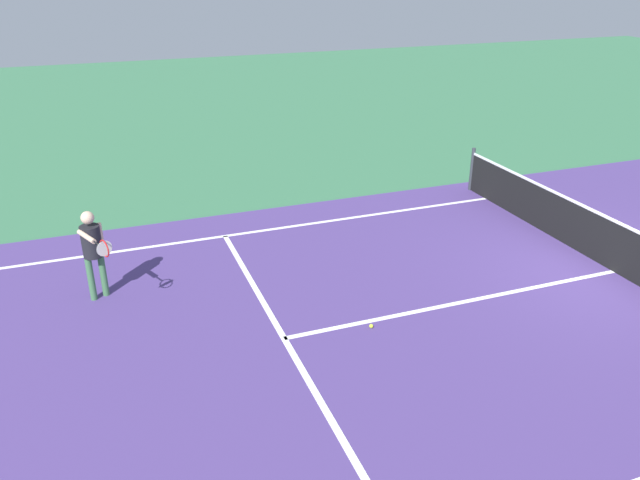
# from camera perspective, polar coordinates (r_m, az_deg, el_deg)

# --- Properties ---
(ground_plane) EXTENTS (60.00, 60.00, 0.00)m
(ground_plane) POSITION_cam_1_polar(r_m,az_deg,el_deg) (12.79, 25.24, -2.62)
(ground_plane) COLOR #38724C
(court_surface_inbounds) EXTENTS (10.62, 24.40, 0.00)m
(court_surface_inbounds) POSITION_cam_1_polar(r_m,az_deg,el_deg) (12.79, 25.25, -2.62)
(court_surface_inbounds) COLOR #4C387A
(court_surface_inbounds) RESTS_ON ground_plane
(line_sideline_left) EXTENTS (0.10, 11.89, 0.01)m
(line_sideline_left) POSITION_cam_1_polar(r_m,az_deg,el_deg) (13.26, -6.75, 0.65)
(line_sideline_left) COLOR white
(line_sideline_left) RESTS_ON ground_plane
(line_service_near) EXTENTS (8.22, 0.10, 0.01)m
(line_service_near) POSITION_cam_1_polar(r_m,az_deg,el_deg) (9.65, -3.30, -8.97)
(line_service_near) COLOR white
(line_service_near) RESTS_ON ground_plane
(line_center_service) EXTENTS (0.10, 6.40, 0.01)m
(line_center_service) POSITION_cam_1_polar(r_m,az_deg,el_deg) (10.86, 13.09, -5.51)
(line_center_service) COLOR white
(line_center_service) RESTS_ON ground_plane
(net) EXTENTS (9.70, 0.09, 1.07)m
(net) POSITION_cam_1_polar(r_m,az_deg,el_deg) (12.59, 25.64, -0.62)
(net) COLOR #33383D
(net) RESTS_ON ground_plane
(player_near) EXTENTS (1.17, 0.50, 1.58)m
(player_near) POSITION_cam_1_polar(r_m,az_deg,el_deg) (10.92, -20.08, -0.53)
(player_near) COLOR #3F7247
(player_near) RESTS_ON ground_plane
(tennis_ball_mid_court) EXTENTS (0.07, 0.07, 0.07)m
(tennis_ball_mid_court) POSITION_cam_1_polar(r_m,az_deg,el_deg) (9.90, 4.70, -7.85)
(tennis_ball_mid_court) COLOR #CCE033
(tennis_ball_mid_court) RESTS_ON ground_plane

